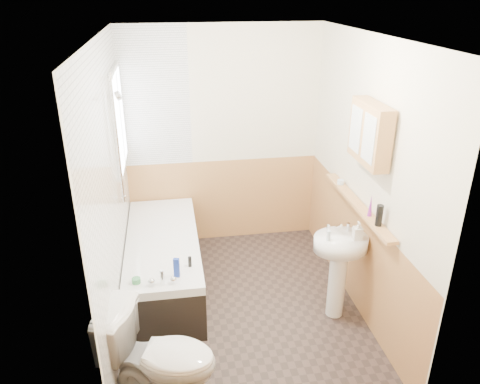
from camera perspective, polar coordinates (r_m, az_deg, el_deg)
name	(u,v)px	position (r m, az deg, el deg)	size (l,w,h in m)	color
floor	(242,306)	(4.66, 0.30, -13.77)	(2.80, 2.80, 0.00)	#2D231F
ceiling	(243,36)	(3.70, 0.39, 18.47)	(2.80, 2.80, 0.00)	white
wall_back	(222,139)	(5.33, -2.17, 6.46)	(2.20, 0.02, 2.50)	#EDE3C4
wall_front	(282,283)	(2.81, 5.15, -11.02)	(2.20, 0.02, 2.50)	#EDE3C4
wall_left	(110,197)	(4.00, -15.53, -0.59)	(0.02, 2.80, 2.50)	#EDE3C4
wall_right	(365,181)	(4.33, 15.00, 1.36)	(0.02, 2.80, 2.50)	#EDE3C4
wainscot_right	(354,253)	(4.65, 13.76, -7.20)	(0.01, 2.80, 1.00)	tan
wainscot_front	(277,376)	(3.31, 4.54, -21.48)	(2.20, 0.01, 1.00)	tan
wainscot_back	(224,200)	(5.58, -2.02, -0.97)	(2.20, 0.01, 1.00)	tan
tile_cladding_left	(113,197)	(4.00, -15.22, -0.57)	(0.01, 2.80, 2.50)	white
tile_return_back	(154,98)	(5.14, -10.42, 11.21)	(0.75, 0.01, 1.50)	white
window	(120,119)	(4.76, -14.47, 8.58)	(0.03, 0.79, 0.99)	white
bathtub	(164,261)	(4.84, -9.27, -8.31)	(0.70, 1.79, 0.70)	black
shower_riser	(117,129)	(4.23, -14.72, 7.38)	(0.10, 0.08, 1.19)	silver
toilet	(161,358)	(3.61, -9.61, -19.36)	(0.46, 0.82, 0.80)	white
sink	(339,260)	(4.33, 11.98, -8.10)	(0.48, 0.39, 0.94)	white
pine_shelf	(357,204)	(4.35, 14.09, -1.44)	(0.10, 1.43, 0.03)	tan
medicine_cabinet	(370,133)	(3.96, 15.55, 6.91)	(0.14, 0.55, 0.50)	tan
foam_can	(379,215)	(3.95, 16.62, -2.75)	(0.06, 0.06, 0.18)	black
green_bottle	(371,206)	(4.08, 15.63, -1.60)	(0.04, 0.04, 0.19)	purple
black_jar	(341,182)	(4.69, 12.17, 1.20)	(0.07, 0.07, 0.04)	silver
soap_bottle	(357,235)	(4.19, 14.10, -5.13)	(0.08, 0.17, 0.08)	silver
clear_bottle	(329,236)	(4.11, 10.75, -5.26)	(0.03, 0.03, 0.09)	silver
blue_gel	(177,268)	(4.06, -7.73, -9.13)	(0.05, 0.03, 0.18)	#19339E
cream_jar	(136,281)	(4.08, -12.53, -10.50)	(0.07, 0.07, 0.05)	#388447
orange_bottle	(190,262)	(4.20, -6.13, -8.45)	(0.03, 0.03, 0.10)	black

